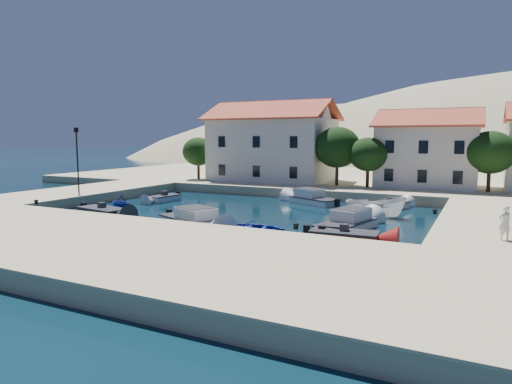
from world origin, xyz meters
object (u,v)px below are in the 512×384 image
Objects in this scene: rowboat_south at (252,233)px; cabin_cruiser_east at (346,224)px; lamppost at (77,153)px; cabin_cruiser_south at (190,219)px; building_left at (273,140)px; pedestrian at (505,223)px; building_mid at (428,147)px; boat_east at (375,218)px.

rowboat_south is 6.49m from cabin_cruiser_east.
cabin_cruiser_south is at bearing -16.52° from lamppost.
cabin_cruiser_south is at bearing -78.69° from building_left.
pedestrian reaches higher than cabin_cruiser_south.
lamppost reaches higher than pedestrian.
cabin_cruiser_south reaches higher than rowboat_south.
cabin_cruiser_south is at bearing -116.71° from building_mid.
pedestrian is at bearing -102.11° from rowboat_south.
rowboat_south is at bearing -106.76° from building_mid.
boat_east is (16.14, -15.72, -5.94)m from building_left.
building_mid is 27.02m from pedestrian.
building_left is 3.11× the size of boat_east.
building_left reaches higher than boat_east.
cabin_cruiser_east is at bearing -96.62° from building_mid.
pedestrian reaches higher than rowboat_south.
building_left is 27.82m from rowboat_south.
cabin_cruiser_south is 10.95m from cabin_cruiser_east.
building_left is 23.30m from boat_east.
rowboat_south is at bearing -33.86° from pedestrian.
cabin_cruiser_south is 5.15m from rowboat_south.
building_mid is 29.36m from cabin_cruiser_south.
building_mid is 1.82× the size of cabin_cruiser_east.
pedestrian is at bearing -75.53° from building_mid.
rowboat_south is (-7.90, -26.23, -5.22)m from building_mid.
building_mid is 1.69× the size of lamppost.
building_mid is at bearing 3.18° from building_left.
building_mid is at bearing 35.45° from lamppost.
pedestrian is (36.20, -4.96, -2.85)m from lamppost.
building_mid is 2.22× the size of boat_east.
pedestrian is at bearing -45.30° from building_left.
boat_east is at bearing -82.11° from pedestrian.
building_left is at bearing 125.28° from cabin_cruiser_south.
cabin_cruiser_east is at bearing 149.16° from boat_east.
lamppost is at bearing 63.22° from rowboat_south.
building_mid reaches higher than lamppost.
cabin_cruiser_east is (-2.61, -22.50, -4.75)m from building_mid.
lamppost is at bearing -144.55° from building_mid.
cabin_cruiser_south and cabin_cruiser_east have the same top height.
building_mid is at bearing -29.78° from boat_east.
lamppost is 1.32× the size of boat_east.
pedestrian is at bearing -7.81° from lamppost.
rowboat_south is (10.10, -25.23, -5.94)m from building_left.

